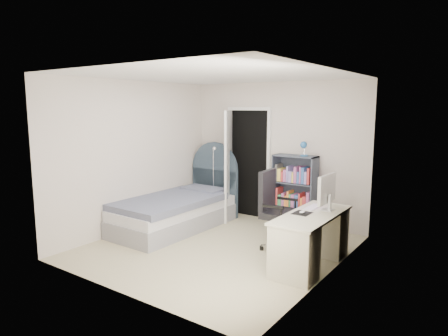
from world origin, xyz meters
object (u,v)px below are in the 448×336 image
Objects in this scene: bed at (179,209)px; desk at (312,237)px; bookcase at (295,197)px; office_chair at (276,206)px; nightstand at (206,192)px; floor_lamp at (214,188)px.

bed reaches higher than desk.
bookcase is 1.31× the size of office_chair.
bookcase is at bearing 123.96° from desk.
desk is at bearing -26.73° from nightstand.
bed is 2.58m from desk.
nightstand is 0.54m from floor_lamp.
bed is at bearing -96.87° from floor_lamp.
floor_lamp reaches higher than office_chair.
floor_lamp is at bearing 154.07° from office_chair.
bookcase is at bearing 98.62° from office_chair.
bookcase reaches higher than nightstand.
floor_lamp is 1.96m from office_chair.
desk reaches higher than nightstand.
floor_lamp is at bearing 154.69° from desk.
bed is 1.51× the size of bookcase.
desk is at bearing -25.31° from floor_lamp.
office_chair reaches higher than nightstand.
bookcase reaches higher than floor_lamp.
floor_lamp reaches higher than nightstand.
bookcase is 0.95m from office_chair.
bed is 1.99m from bookcase.
bed is at bearing -179.28° from office_chair.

